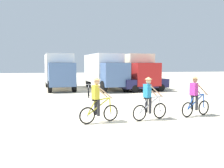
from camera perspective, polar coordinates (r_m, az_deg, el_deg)
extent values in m
plane|color=beige|center=(10.63, 3.41, -7.87)|extent=(120.00, 120.00, 0.00)
cube|color=white|center=(23.33, -13.11, 3.81)|extent=(2.91, 5.41, 2.70)
cube|color=#4C6B9E|center=(19.96, -12.23, 2.26)|extent=(2.34, 1.71, 2.00)
cube|color=black|center=(19.25, -12.03, 3.22)|extent=(2.02, 0.28, 0.80)
cylinder|color=black|center=(20.25, -9.34, -0.50)|extent=(0.42, 1.03, 1.00)
cylinder|color=black|center=(20.04, -15.11, -0.65)|extent=(0.42, 1.03, 1.00)
cylinder|color=black|center=(25.18, -11.06, 0.49)|extent=(0.42, 1.03, 1.00)
cylinder|color=black|center=(25.01, -15.71, 0.37)|extent=(0.42, 1.03, 1.00)
cube|color=white|center=(22.68, -2.30, 3.91)|extent=(3.12, 5.49, 2.70)
cube|color=#4C6B9E|center=(19.50, 0.83, 2.31)|extent=(2.39, 1.80, 2.00)
cube|color=black|center=(18.84, 1.61, 3.29)|extent=(2.01, 0.37, 0.80)
cylinder|color=black|center=(20.05, 3.44, -0.49)|extent=(0.46, 1.04, 1.00)
cylinder|color=black|center=(19.31, -2.10, -0.69)|extent=(0.46, 1.04, 1.00)
cylinder|color=black|center=(24.68, -1.27, 0.49)|extent=(0.46, 1.04, 1.00)
cylinder|color=black|center=(24.08, -5.86, 0.36)|extent=(0.46, 1.04, 1.00)
cube|color=beige|center=(23.53, 5.19, 3.92)|extent=(2.64, 5.31, 2.70)
cube|color=#B21E1E|center=(20.39, 8.47, 2.37)|extent=(2.27, 1.60, 2.00)
cube|color=black|center=(19.74, 9.29, 3.30)|extent=(2.03, 0.17, 0.80)
cylinder|color=black|center=(20.97, 10.89, -0.34)|extent=(0.37, 1.01, 1.00)
cylinder|color=black|center=(20.17, 5.66, -0.48)|extent=(0.37, 1.01, 1.00)
cylinder|color=black|center=(25.54, 6.01, 0.61)|extent=(0.37, 1.01, 1.00)
cylinder|color=black|center=(24.88, 1.62, 0.52)|extent=(0.37, 1.01, 1.00)
cube|color=#1E1E4C|center=(20.68, 7.85, 0.19)|extent=(4.44, 2.46, 0.76)
cube|color=black|center=(20.71, 8.23, 2.18)|extent=(2.35, 1.94, 0.68)
cylinder|color=black|center=(19.41, 5.67, -1.21)|extent=(0.67, 0.33, 0.64)
cylinder|color=black|center=(20.79, 3.65, -0.81)|extent=(0.67, 0.33, 0.64)
cylinder|color=black|center=(20.75, 12.03, -0.91)|extent=(0.67, 0.33, 0.64)
cylinder|color=black|center=(22.05, 9.75, -0.55)|extent=(0.67, 0.33, 0.64)
torus|color=black|center=(9.62, -0.33, -7.14)|extent=(0.67, 0.26, 0.68)
cylinder|color=silver|center=(9.62, -0.33, -7.14)|extent=(0.10, 0.10, 0.08)
torus|color=black|center=(9.17, -6.13, -7.76)|extent=(0.67, 0.26, 0.68)
cylinder|color=silver|center=(9.17, -6.13, -7.76)|extent=(0.10, 0.10, 0.08)
cylinder|color=gold|center=(9.31, -3.30, -5.54)|extent=(1.00, 0.35, 0.68)
cylinder|color=gold|center=(9.34, -2.36, -3.76)|extent=(0.65, 0.24, 0.13)
cylinder|color=gold|center=(9.18, -5.15, -5.95)|extent=(0.39, 0.16, 0.59)
cylinder|color=gold|center=(9.55, -0.46, -5.27)|extent=(0.11, 0.08, 0.64)
cylinder|color=silver|center=(9.48, -0.60, -3.38)|extent=(0.19, 0.51, 0.04)
cube|color=black|center=(9.20, -4.18, -3.96)|extent=(0.26, 0.19, 0.06)
cube|color=gold|center=(9.16, -4.08, -2.04)|extent=(0.29, 0.36, 0.56)
sphere|color=tan|center=(9.15, -3.75, 0.47)|extent=(0.22, 0.22, 0.22)
cone|color=tan|center=(9.14, -3.76, 1.28)|extent=(0.32, 0.32, 0.10)
cylinder|color=#26262B|center=(9.40, -4.07, -5.63)|extent=(0.12, 0.12, 0.66)
cylinder|color=#26262B|center=(9.17, -3.36, -5.89)|extent=(0.12, 0.12, 0.66)
cylinder|color=tan|center=(9.47, -2.70, -1.90)|extent=(0.60, 0.27, 0.53)
cylinder|color=tan|center=(9.16, -1.68, -2.13)|extent=(0.62, 0.19, 0.53)
torus|color=black|center=(10.29, 11.74, -6.46)|extent=(0.67, 0.23, 0.68)
cylinder|color=silver|center=(10.29, 11.74, -6.46)|extent=(0.10, 0.10, 0.08)
torus|color=black|center=(9.68, 6.84, -7.10)|extent=(0.67, 0.23, 0.68)
cylinder|color=silver|center=(9.68, 6.84, -7.10)|extent=(0.10, 0.10, 0.08)
cylinder|color=silver|center=(9.90, 9.27, -4.97)|extent=(1.01, 0.31, 0.68)
cylinder|color=silver|center=(9.96, 10.10, -3.30)|extent=(0.65, 0.21, 0.13)
cylinder|color=silver|center=(9.72, 7.71, -5.37)|extent=(0.39, 0.15, 0.59)
cylinder|color=silver|center=(10.22, 11.66, -4.71)|extent=(0.11, 0.07, 0.64)
cylinder|color=silver|center=(10.15, 11.58, -2.94)|extent=(0.17, 0.51, 0.04)
cube|color=black|center=(9.77, 8.56, -3.49)|extent=(0.26, 0.18, 0.06)
cube|color=teal|center=(9.74, 8.68, -1.68)|extent=(0.27, 0.36, 0.56)
sphere|color=tan|center=(9.74, 8.99, 0.68)|extent=(0.22, 0.22, 0.22)
cone|color=tan|center=(9.73, 9.00, 1.44)|extent=(0.32, 0.32, 0.10)
cylinder|color=#26262B|center=(9.97, 8.48, -5.07)|extent=(0.12, 0.12, 0.66)
cylinder|color=#26262B|center=(9.76, 9.37, -5.29)|extent=(0.12, 0.12, 0.66)
cylinder|color=tan|center=(10.09, 9.64, -1.56)|extent=(0.61, 0.25, 0.53)
cylinder|color=tan|center=(9.80, 10.90, -1.76)|extent=(0.63, 0.17, 0.53)
torus|color=black|center=(11.60, 21.70, -5.43)|extent=(0.67, 0.25, 0.68)
cylinder|color=silver|center=(11.60, 21.70, -5.43)|extent=(0.10, 0.10, 0.08)
torus|color=black|center=(10.82, 18.12, -6.04)|extent=(0.67, 0.25, 0.68)
cylinder|color=silver|center=(10.82, 18.12, -6.04)|extent=(0.10, 0.10, 0.08)
cylinder|color=blue|center=(11.14, 19.93, -4.12)|extent=(1.00, 0.33, 0.68)
cylinder|color=blue|center=(11.23, 20.56, -2.63)|extent=(0.65, 0.23, 0.13)
cylinder|color=blue|center=(10.90, 18.78, -4.49)|extent=(0.39, 0.16, 0.59)
cylinder|color=blue|center=(11.53, 21.67, -3.88)|extent=(0.11, 0.08, 0.64)
cylinder|color=silver|center=(11.47, 21.64, -2.31)|extent=(0.18, 0.51, 0.04)
cube|color=black|center=(10.98, 19.43, -2.80)|extent=(0.26, 0.18, 0.06)
cube|color=#AD2D8C|center=(10.96, 19.55, -1.19)|extent=(0.28, 0.36, 0.56)
sphere|color=#A87A5B|center=(10.98, 19.81, 0.91)|extent=(0.22, 0.22, 0.22)
cone|color=tan|center=(10.97, 19.83, 1.58)|extent=(0.32, 0.32, 0.10)
cylinder|color=#26262B|center=(11.17, 19.17, -4.23)|extent=(0.12, 0.12, 0.66)
cylinder|color=#26262B|center=(11.00, 20.17, -4.39)|extent=(0.12, 0.12, 0.66)
cylinder|color=#A87A5B|center=(11.34, 20.01, -1.09)|extent=(0.61, 0.26, 0.53)
cylinder|color=#A87A5B|center=(11.10, 21.40, -1.25)|extent=(0.62, 0.18, 0.53)
torus|color=black|center=(16.47, -5.85, -2.20)|extent=(0.16, 0.68, 0.68)
torus|color=black|center=(17.51, -5.74, -1.79)|extent=(0.16, 0.68, 0.68)
cube|color=silver|center=(16.96, -5.80, -1.05)|extent=(0.17, 0.89, 0.36)
cylinder|color=silver|center=(16.45, -5.86, -0.07)|extent=(0.50, 0.11, 0.04)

